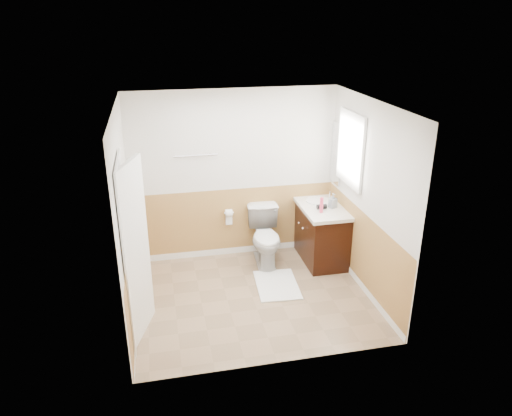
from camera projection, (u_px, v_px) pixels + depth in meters
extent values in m
plane|color=#8C7051|center=(253.00, 297.00, 6.31)|extent=(3.00, 3.00, 0.00)
plane|color=white|center=(252.00, 105.00, 5.37)|extent=(3.00, 3.00, 0.00)
plane|color=silver|center=(234.00, 176.00, 7.01)|extent=(3.00, 0.00, 3.00)
plane|color=silver|center=(280.00, 258.00, 4.66)|extent=(3.00, 0.00, 3.00)
plane|color=silver|center=(124.00, 219.00, 5.54)|extent=(0.00, 3.00, 3.00)
plane|color=silver|center=(368.00, 199.00, 6.13)|extent=(0.00, 3.00, 3.00)
plane|color=tan|center=(235.00, 223.00, 7.28)|extent=(3.00, 0.00, 3.00)
plane|color=tan|center=(278.00, 323.00, 4.95)|extent=(3.00, 0.00, 3.00)
plane|color=tan|center=(132.00, 276.00, 5.83)|extent=(0.00, 2.60, 2.60)
plane|color=tan|center=(362.00, 252.00, 6.41)|extent=(0.00, 2.60, 2.60)
imported|color=silver|center=(266.00, 237.00, 7.03)|extent=(0.52, 0.83, 0.82)
cube|color=white|center=(277.00, 285.00, 6.57)|extent=(0.61, 0.84, 0.02)
cube|color=black|center=(320.00, 233.00, 7.19)|extent=(0.55, 1.10, 0.80)
sphere|color=#B5B6BC|center=(303.00, 228.00, 6.99)|extent=(0.03, 0.03, 0.03)
sphere|color=white|center=(299.00, 223.00, 7.17)|extent=(0.03, 0.03, 0.03)
cube|color=white|center=(321.00, 207.00, 7.03)|extent=(0.60, 1.15, 0.05)
cylinder|color=white|center=(318.00, 201.00, 7.16)|extent=(0.36, 0.36, 0.02)
cylinder|color=silver|center=(330.00, 196.00, 7.17)|extent=(0.02, 0.02, 0.14)
cylinder|color=#F23E64|center=(321.00, 205.00, 6.72)|extent=(0.05, 0.05, 0.22)
imported|color=gray|center=(333.00, 201.00, 6.89)|extent=(0.12, 0.12, 0.21)
cylinder|color=black|center=(322.00, 207.00, 6.87)|extent=(0.14, 0.07, 0.07)
cylinder|color=black|center=(319.00, 208.00, 6.91)|extent=(0.03, 0.03, 0.07)
cube|color=silver|center=(336.00, 153.00, 7.01)|extent=(0.02, 0.35, 0.90)
cube|color=white|center=(351.00, 149.00, 6.47)|extent=(0.04, 0.80, 1.00)
cube|color=white|center=(352.00, 149.00, 6.47)|extent=(0.01, 0.70, 0.90)
cube|color=white|center=(135.00, 254.00, 5.24)|extent=(0.29, 0.78, 2.04)
cube|color=white|center=(127.00, 254.00, 5.22)|extent=(0.02, 0.92, 2.10)
sphere|color=silver|center=(141.00, 246.00, 5.58)|extent=(0.06, 0.06, 0.06)
cylinder|color=silver|center=(195.00, 155.00, 6.73)|extent=(0.62, 0.02, 0.02)
cylinder|color=silver|center=(229.00, 213.00, 7.14)|extent=(0.14, 0.02, 0.02)
cylinder|color=white|center=(229.00, 213.00, 7.14)|extent=(0.10, 0.11, 0.11)
cube|color=white|center=(229.00, 220.00, 7.18)|extent=(0.10, 0.01, 0.16)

